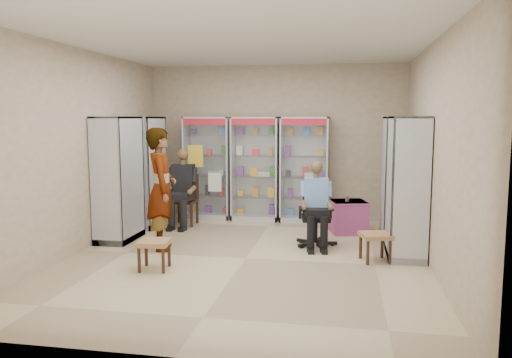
% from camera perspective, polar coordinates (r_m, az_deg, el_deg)
% --- Properties ---
extents(floor, '(6.00, 6.00, 0.00)m').
position_cam_1_polar(floor, '(7.16, -1.19, -9.05)').
color(floor, '#C5B289').
rests_on(floor, ground).
extents(room_shell, '(5.02, 6.02, 3.01)m').
position_cam_1_polar(room_shell, '(6.88, -1.24, 6.91)').
color(room_shell, '#C3AD91').
rests_on(room_shell, ground).
extents(cabinet_back_left, '(0.90, 0.50, 2.00)m').
position_cam_1_polar(cabinet_back_left, '(9.89, -5.49, 1.27)').
color(cabinet_back_left, '#9FA2A6').
rests_on(cabinet_back_left, floor).
extents(cabinet_back_mid, '(0.90, 0.50, 2.00)m').
position_cam_1_polar(cabinet_back_mid, '(9.68, -0.06, 1.18)').
color(cabinet_back_mid, '#A8AAAF').
rests_on(cabinet_back_mid, floor).
extents(cabinet_back_right, '(0.90, 0.50, 2.00)m').
position_cam_1_polar(cabinet_back_right, '(9.56, 5.55, 1.07)').
color(cabinet_back_right, '#ACADB3').
rests_on(cabinet_back_right, floor).
extents(cabinet_right_far, '(0.90, 0.50, 2.00)m').
position_cam_1_polar(cabinet_right_far, '(8.45, 16.01, 0.07)').
color(cabinet_right_far, '#AAADB1').
rests_on(cabinet_right_far, floor).
extents(cabinet_right_near, '(0.90, 0.50, 2.00)m').
position_cam_1_polar(cabinet_right_near, '(7.36, 16.87, -0.95)').
color(cabinet_right_near, '#ADB0B5').
rests_on(cabinet_right_near, floor).
extents(cabinet_left_far, '(0.90, 0.50, 2.00)m').
position_cam_1_polar(cabinet_left_far, '(9.32, -12.55, 0.79)').
color(cabinet_left_far, silver).
rests_on(cabinet_left_far, floor).
extents(cabinet_left_near, '(0.90, 0.50, 2.00)m').
position_cam_1_polar(cabinet_left_near, '(8.32, -15.46, -0.02)').
color(cabinet_left_near, '#B2B5B9').
rests_on(cabinet_left_near, floor).
extents(wooden_chair, '(0.42, 0.42, 0.94)m').
position_cam_1_polar(wooden_chair, '(9.34, -8.14, -2.38)').
color(wooden_chair, black).
rests_on(wooden_chair, floor).
extents(seated_customer, '(0.44, 0.60, 1.34)m').
position_cam_1_polar(seated_customer, '(9.26, -8.26, -1.21)').
color(seated_customer, black).
rests_on(seated_customer, floor).
extents(office_chair, '(0.60, 0.60, 0.98)m').
position_cam_1_polar(office_chair, '(7.80, 6.86, -4.07)').
color(office_chair, black).
rests_on(office_chair, floor).
extents(seated_shopkeeper, '(0.48, 0.62, 1.24)m').
position_cam_1_polar(seated_shopkeeper, '(7.73, 6.85, -3.18)').
color(seated_shopkeeper, '#6B8ED5').
rests_on(seated_shopkeeper, floor).
extents(pink_trunk, '(0.70, 0.68, 0.56)m').
position_cam_1_polar(pink_trunk, '(8.80, 10.49, -4.27)').
color(pink_trunk, '#C24D92').
rests_on(pink_trunk, floor).
extents(tea_glass, '(0.07, 0.07, 0.10)m').
position_cam_1_polar(tea_glass, '(8.69, 10.38, -2.20)').
color(tea_glass, '#532607').
rests_on(tea_glass, pink_trunk).
extents(woven_stool_a, '(0.49, 0.49, 0.39)m').
position_cam_1_polar(woven_stool_a, '(7.16, 13.47, -7.60)').
color(woven_stool_a, '#AB8348').
rests_on(woven_stool_a, floor).
extents(woven_stool_b, '(0.43, 0.43, 0.39)m').
position_cam_1_polar(woven_stool_b, '(6.73, -11.53, -8.50)').
color(woven_stool_b, olive).
rests_on(woven_stool_b, floor).
extents(standing_man, '(0.64, 0.78, 1.84)m').
position_cam_1_polar(standing_man, '(7.62, -10.76, -1.13)').
color(standing_man, gray).
rests_on(standing_man, floor).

